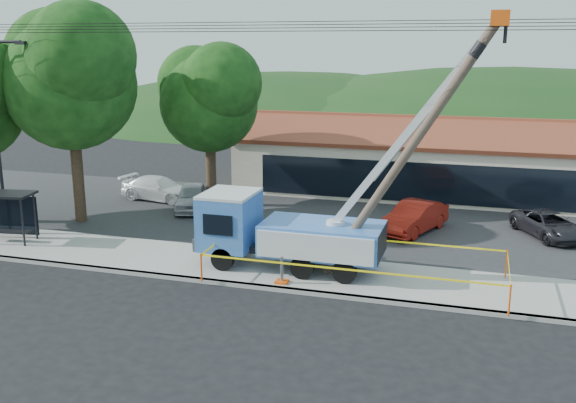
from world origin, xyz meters
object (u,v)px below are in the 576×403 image
(car_red, at_px, (413,234))
(car_dark, at_px, (548,239))
(utility_truck, at_px, (286,228))
(car_white, at_px, (159,201))
(leaning_pole, at_px, (414,143))
(bus_shelter, at_px, (9,205))
(car_silver, at_px, (193,211))

(car_red, distance_m, car_dark, 6.15)
(utility_truck, distance_m, car_white, 13.77)
(leaning_pole, relative_size, car_white, 2.13)
(bus_shelter, xyz_separation_m, car_white, (2.59, 9.11, -1.79))
(bus_shelter, relative_size, car_red, 0.58)
(car_silver, relative_size, car_white, 0.90)
(utility_truck, distance_m, car_red, 8.07)
(leaning_pole, height_order, car_white, leaning_pole)
(car_white, bearing_deg, bus_shelter, 172.45)
(car_silver, bearing_deg, leaning_pole, -51.70)
(bus_shelter, bearing_deg, car_red, 12.19)
(car_silver, distance_m, car_dark, 17.98)
(utility_truck, distance_m, bus_shelter, 12.93)
(leaning_pole, bearing_deg, utility_truck, 177.59)
(leaning_pole, xyz_separation_m, car_red, (-0.48, 6.78, -5.37))
(bus_shelter, xyz_separation_m, car_dark, (23.33, 7.79, -1.79))
(bus_shelter, xyz_separation_m, car_red, (17.27, 6.77, -1.79))
(leaning_pole, bearing_deg, bus_shelter, 179.97)
(utility_truck, bearing_deg, car_red, 56.62)
(car_red, bearing_deg, utility_truck, -101.51)
(leaning_pole, bearing_deg, car_white, 148.99)
(car_red, bearing_deg, bus_shelter, -136.72)
(utility_truck, distance_m, leaning_pole, 6.03)
(utility_truck, relative_size, leaning_pole, 1.16)
(car_white, bearing_deg, car_dark, -85.32)
(leaning_pole, relative_size, car_red, 2.21)
(leaning_pole, distance_m, car_red, 8.66)
(car_dark, bearing_deg, car_silver, 152.41)
(car_red, height_order, car_dark, car_red)
(bus_shelter, distance_m, car_white, 9.63)
(leaning_pole, distance_m, bus_shelter, 18.10)
(utility_truck, xyz_separation_m, car_white, (-10.35, 8.91, -1.75))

